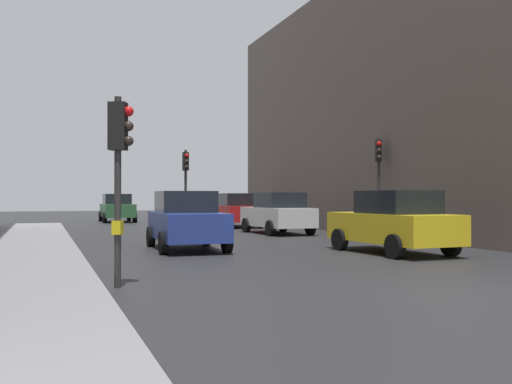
% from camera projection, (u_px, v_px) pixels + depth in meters
% --- Properties ---
extents(ground_plane, '(120.00, 120.00, 0.00)m').
position_uv_depth(ground_plane, '(468.00, 291.00, 9.95)').
color(ground_plane, '#28282B').
extents(sidewalk_kerb, '(3.40, 40.00, 0.16)m').
position_uv_depth(sidewalk_kerb, '(6.00, 265.00, 13.06)').
color(sidewalk_kerb, gray).
rests_on(sidewalk_kerb, ground).
extents(building_facade_right, '(12.00, 32.94, 11.38)m').
position_uv_depth(building_facade_right, '(510.00, 100.00, 24.97)').
color(building_facade_right, '#5B514C').
rests_on(building_facade_right, ground).
extents(traffic_light_near_right, '(0.45, 0.34, 3.35)m').
position_uv_depth(traffic_light_near_right, '(119.00, 156.00, 10.40)').
color(traffic_light_near_right, '#2D2D2D').
rests_on(traffic_light_near_right, ground).
extents(traffic_light_far_median, '(0.25, 0.43, 3.73)m').
position_uv_depth(traffic_light_far_median, '(186.00, 175.00, 27.13)').
color(traffic_light_far_median, '#2D2D2D').
rests_on(traffic_light_far_median, ground).
extents(traffic_light_mid_street, '(0.34, 0.45, 3.89)m').
position_uv_depth(traffic_light_mid_street, '(379.00, 169.00, 22.88)').
color(traffic_light_mid_street, '#2D2D2D').
rests_on(traffic_light_mid_street, ground).
extents(car_blue_van, '(2.16, 4.27, 1.76)m').
position_uv_depth(car_blue_van, '(186.00, 220.00, 17.89)').
color(car_blue_van, navy).
rests_on(car_blue_van, ground).
extents(car_green_estate, '(2.03, 4.20, 1.76)m').
position_uv_depth(car_green_estate, '(117.00, 208.00, 37.30)').
color(car_green_estate, '#2D6038').
rests_on(car_green_estate, ground).
extents(car_silver_hatchback, '(2.15, 4.27, 1.76)m').
position_uv_depth(car_silver_hatchback, '(210.00, 208.00, 36.39)').
color(car_silver_hatchback, '#BCBCC1').
rests_on(car_silver_hatchback, ground).
extents(car_red_sedan, '(2.13, 4.26, 1.76)m').
position_uv_depth(car_red_sedan, '(236.00, 210.00, 30.96)').
color(car_red_sedan, red).
rests_on(car_red_sedan, ground).
extents(car_white_compact, '(2.15, 4.27, 1.76)m').
position_uv_depth(car_white_compact, '(278.00, 213.00, 25.41)').
color(car_white_compact, silver).
rests_on(car_white_compact, ground).
extents(car_yellow_taxi, '(2.20, 4.29, 1.76)m').
position_uv_depth(car_yellow_taxi, '(394.00, 222.00, 16.64)').
color(car_yellow_taxi, yellow).
rests_on(car_yellow_taxi, ground).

